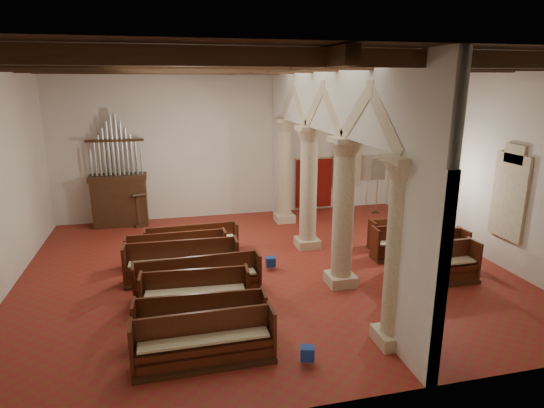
{
  "coord_description": "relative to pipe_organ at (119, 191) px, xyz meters",
  "views": [
    {
      "loc": [
        -2.74,
        -12.31,
        5.46
      ],
      "look_at": [
        0.33,
        0.5,
        1.87
      ],
      "focal_mm": 30.0,
      "sensor_mm": 36.0,
      "label": 1
    }
  ],
  "objects": [
    {
      "name": "nave_pew_4",
      "position": [
        2.06,
        -5.73,
        -0.99
      ],
      "size": [
        3.16,
        0.86,
        1.14
      ],
      "rotation": [
        0.0,
        0.0,
        -0.03
      ],
      "color": "#3A2412",
      "rests_on": "floor"
    },
    {
      "name": "wall_back",
      "position": [
        4.5,
        0.5,
        1.63
      ],
      "size": [
        14.0,
        0.02,
        6.0
      ],
      "primitive_type": "cube",
      "color": "silver",
      "rests_on": "floor"
    },
    {
      "name": "aisle_pew_3",
      "position": [
        9.22,
        -4.81,
        -1.03
      ],
      "size": [
        1.95,
        0.7,
        1.01
      ],
      "rotation": [
        0.0,
        0.0,
        -0.01
      ],
      "color": "#3A2412",
      "rests_on": "floor"
    },
    {
      "name": "wall_front",
      "position": [
        4.5,
        -11.5,
        1.63
      ],
      "size": [
        14.0,
        0.02,
        6.0
      ],
      "primitive_type": "cube",
      "color": "silver",
      "rests_on": "floor"
    },
    {
      "name": "nave_pew_5",
      "position": [
        1.95,
        -4.5,
        -1.05
      ],
      "size": [
        3.03,
        0.68,
        0.98
      ],
      "rotation": [
        0.0,
        0.0,
        0.01
      ],
      "color": "#3A2412",
      "rests_on": "floor"
    },
    {
      "name": "hymnal_box_a",
      "position": [
        4.28,
        -10.29,
        -1.13
      ],
      "size": [
        0.33,
        0.29,
        0.28
      ],
      "primitive_type": "cube",
      "rotation": [
        0.0,
        0.0,
        -0.28
      ],
      "color": "#16219A",
      "rests_on": "floor"
    },
    {
      "name": "window_back",
      "position": [
        9.5,
        0.48,
        0.83
      ],
      "size": [
        1.0,
        0.03,
        2.2
      ],
      "primitive_type": "cube",
      "color": "#306C4E",
      "rests_on": "wall_back"
    },
    {
      "name": "window_right_b",
      "position": [
        11.48,
        -3.0,
        0.83
      ],
      "size": [
        0.03,
        1.0,
        2.2
      ],
      "primitive_type": "cube",
      "color": "#306C4E",
      "rests_on": "wall_right"
    },
    {
      "name": "ceiling_beams",
      "position": [
        4.5,
        -5.5,
        4.45
      ],
      "size": [
        13.8,
        11.8,
        0.3
      ],
      "primitive_type": null,
      "color": "#3A2412",
      "rests_on": "wall_back"
    },
    {
      "name": "aisle_pew_0",
      "position": [
        9.0,
        -7.52,
        -0.98
      ],
      "size": [
        2.2,
        0.77,
        1.15
      ],
      "rotation": [
        0.0,
        0.0,
        -0.0
      ],
      "color": "#3A2412",
      "rests_on": "floor"
    },
    {
      "name": "window_right_a",
      "position": [
        11.48,
        -7.0,
        0.83
      ],
      "size": [
        0.03,
        1.0,
        2.2
      ],
      "primitive_type": "cube",
      "color": "#306C4E",
      "rests_on": "wall_right"
    },
    {
      "name": "hymnal_box_b",
      "position": [
        2.8,
        -7.14,
        -1.1
      ],
      "size": [
        0.42,
        0.39,
        0.33
      ],
      "primitive_type": "cube",
      "rotation": [
        0.0,
        0.0,
        0.43
      ],
      "color": "navy",
      "rests_on": "floor"
    },
    {
      "name": "aisle_pew_2",
      "position": [
        9.03,
        -5.67,
        -1.02
      ],
      "size": [
        2.19,
        0.8,
        1.05
      ],
      "rotation": [
        0.0,
        0.0,
        -0.05
      ],
      "color": "#3A2412",
      "rests_on": "floor"
    },
    {
      "name": "nave_pew_3",
      "position": [
        2.42,
        -6.87,
        -1.02
      ],
      "size": [
        3.27,
        0.85,
        1.07
      ],
      "rotation": [
        0.0,
        0.0,
        0.04
      ],
      "color": "#3A2412",
      "rests_on": "floor"
    },
    {
      "name": "tube_heater_b",
      "position": [
        3.02,
        -8.55,
        -1.21
      ],
      "size": [
        1.05,
        0.53,
        0.11
      ],
      "primitive_type": "cylinder",
      "rotation": [
        0.0,
        1.57,
        0.4
      ],
      "color": "white",
      "rests_on": "floor"
    },
    {
      "name": "wall_right",
      "position": [
        11.5,
        -5.5,
        1.63
      ],
      "size": [
        0.02,
        12.0,
        6.0
      ],
      "primitive_type": "cube",
      "color": "silver",
      "rests_on": "floor"
    },
    {
      "name": "lectern",
      "position": [
        0.69,
        -0.3,
        -0.82
      ],
      "size": [
        0.65,
        0.69,
        1.34
      ],
      "rotation": [
        0.0,
        0.0,
        0.36
      ],
      "color": "#382712",
      "rests_on": "floor"
    },
    {
      "name": "tube_heater_a",
      "position": [
        3.07,
        -9.75,
        -1.21
      ],
      "size": [
        1.02,
        0.34,
        0.1
      ],
      "primitive_type": "cylinder",
      "rotation": [
        0.0,
        1.57,
        0.24
      ],
      "color": "silver",
      "rests_on": "floor"
    },
    {
      "name": "nave_pew_0",
      "position": [
        2.31,
        -9.81,
        -1.02
      ],
      "size": [
        2.8,
        0.73,
        1.06
      ],
      "rotation": [
        0.0,
        0.0,
        0.01
      ],
      "color": "#3A2412",
      "rests_on": "floor"
    },
    {
      "name": "nave_pew_1",
      "position": [
        2.32,
        -8.95,
        -1.03
      ],
      "size": [
        2.86,
        0.85,
        1.04
      ],
      "rotation": [
        0.0,
        0.0,
        -0.06
      ],
      "color": "#3A2412",
      "rests_on": "floor"
    },
    {
      "name": "nave_pew_6",
      "position": [
        2.46,
        -3.77,
        -1.06
      ],
      "size": [
        3.0,
        0.74,
        0.95
      ],
      "rotation": [
        0.0,
        0.0,
        0.04
      ],
      "color": "#3A2412",
      "rests_on": "floor"
    },
    {
      "name": "nave_pew_2",
      "position": [
        2.3,
        -7.6,
        -1.03
      ],
      "size": [
        2.65,
        0.86,
        1.04
      ],
      "rotation": [
        0.0,
        0.0,
        -0.07
      ],
      "color": "#3A2412",
      "rests_on": "floor"
    },
    {
      "name": "processional_banner",
      "position": [
        10.42,
        -0.74,
        -0.55
      ],
      "size": [
        0.57,
        0.72,
        2.52
      ],
      "rotation": [
        0.0,
        0.0,
        -0.24
      ],
      "color": "#3A2412",
      "rests_on": "floor"
    },
    {
      "name": "aisle_pew_1",
      "position": [
        9.34,
        -6.56,
        -0.99
      ],
      "size": [
        2.25,
        0.78,
        1.14
      ],
      "rotation": [
        0.0,
        0.0,
        0.01
      ],
      "color": "#3A2412",
      "rests_on": "floor"
    },
    {
      "name": "pipe_organ",
      "position": [
        0.0,
        0.0,
        0.0
      ],
      "size": [
        2.1,
        0.85,
        4.4
      ],
      "color": "#3A2412",
      "rests_on": "floor"
    },
    {
      "name": "dossal_curtain",
      "position": [
        8.0,
        0.42,
        -0.21
      ],
      "size": [
        1.8,
        0.07,
        2.17
      ],
      "color": "maroon",
      "rests_on": "floor"
    },
    {
      "name": "ceiling",
      "position": [
        4.5,
        -5.5,
        4.63
      ],
      "size": [
        14.0,
        14.0,
        0.0
      ],
      "primitive_type": "plane",
      "rotation": [
        3.14,
        0.0,
        0.0
      ],
      "color": "#321E10",
      "rests_on": "wall_back"
    },
    {
      "name": "floor",
      "position": [
        4.5,
        -5.5,
        -1.37
      ],
      "size": [
        14.0,
        14.0,
        0.0
      ],
      "primitive_type": "plane",
      "color": "maroon",
      "rests_on": "ground"
    },
    {
      "name": "hymnal_box_c",
      "position": [
        4.65,
        -5.56,
        -1.13
      ],
      "size": [
        0.29,
        0.24,
        0.28
      ],
      "primitive_type": "cube",
      "rotation": [
        0.0,
        0.0,
        -0.03
      ],
      "color": "#163E99",
      "rests_on": "floor"
    },
    {
      "name": "arcade",
      "position": [
        6.3,
        -5.5,
        2.19
      ],
      "size": [
        0.9,
        11.9,
        6.0
      ],
      "color": "beige",
      "rests_on": "floor"
    }
  ]
}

